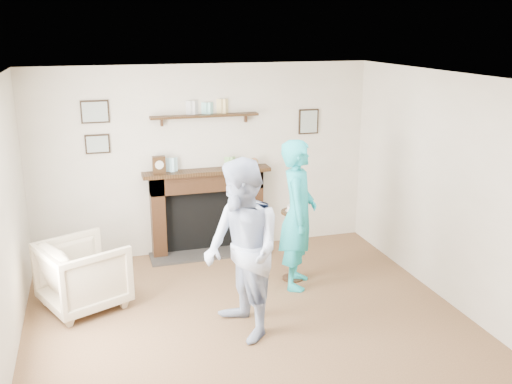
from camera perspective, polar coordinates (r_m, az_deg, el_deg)
The scene contains 6 objects.
ground at distance 5.76m, azimuth 0.34°, elevation -14.60°, with size 5.00×5.00×0.00m, color brown.
room_shell at distance 5.76m, azimuth -1.64°, elevation 2.90°, with size 4.54×5.02×2.52m.
armchair at distance 6.66m, azimuth -16.61°, elevation -10.83°, with size 0.80×0.82×0.75m, color #BCAF8C.
man at distance 5.87m, azimuth -1.32°, elevation -13.96°, with size 0.87×0.67×1.78m, color silver.
woman at distance 6.89m, azimuth 4.07°, elevation -9.18°, with size 0.64×0.42×1.75m, color teal.
pedestal_table at distance 6.79m, azimuth 3.80°, elevation -3.95°, with size 0.31×0.31×0.99m.
Camera 1 is at (-1.44, -4.73, 2.96)m, focal length 40.00 mm.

